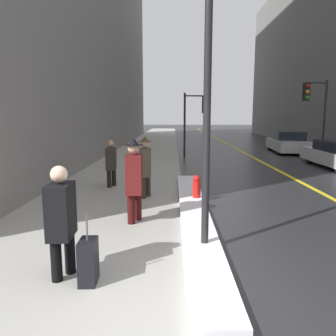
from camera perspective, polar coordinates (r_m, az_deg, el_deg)
ground_plane at (r=3.88m, az=5.51°, el=-25.45°), size 160.00×160.00×0.00m
sidewalk_slab at (r=18.40m, az=-4.45°, el=2.19°), size 4.00×80.00×0.01m
road_centre_stripe at (r=18.81m, az=14.08°, el=2.08°), size 0.16×80.00×0.00m
snow_bank_curb at (r=7.45m, az=4.56°, el=-7.62°), size 0.63×8.40×0.12m
lamp_post at (r=5.24m, az=6.92°, el=15.70°), size 0.28×0.28×4.66m
traffic_light_near at (r=17.59m, az=5.20°, el=9.80°), size 1.30×0.45×3.39m
traffic_light_far at (r=18.58m, az=24.05°, el=10.45°), size 1.31×0.43×4.01m
pedestrian_trailing at (r=4.64m, az=-18.11°, el=-8.09°), size 0.32×0.52×1.55m
pedestrian_nearside at (r=6.73m, az=-5.93°, el=-1.53°), size 0.38×0.56×1.77m
pedestrian_in_glasses at (r=8.79m, az=-3.98°, el=0.63°), size 0.36×0.53×1.67m
pedestrian_with_shoulder_bag at (r=10.27m, az=-9.87°, el=1.16°), size 0.30×0.69×1.46m
parked_car_silver at (r=21.34m, az=20.04°, el=4.23°), size 2.12×4.51×1.29m
rolling_suitcase at (r=4.59m, az=-13.71°, el=-15.58°), size 0.24×0.37×0.95m
fire_hydrant at (r=8.46m, az=4.99°, el=-3.62°), size 0.20×0.20×0.70m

